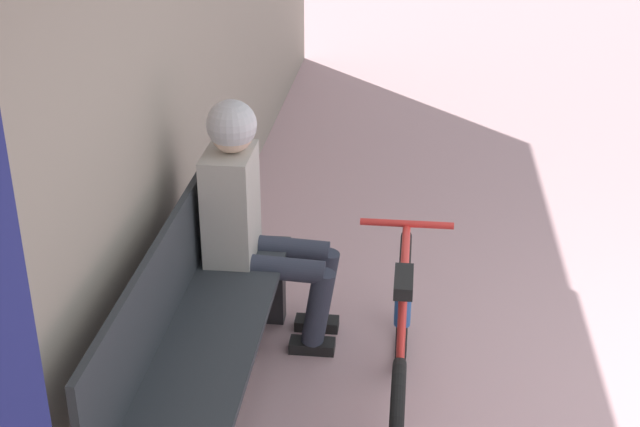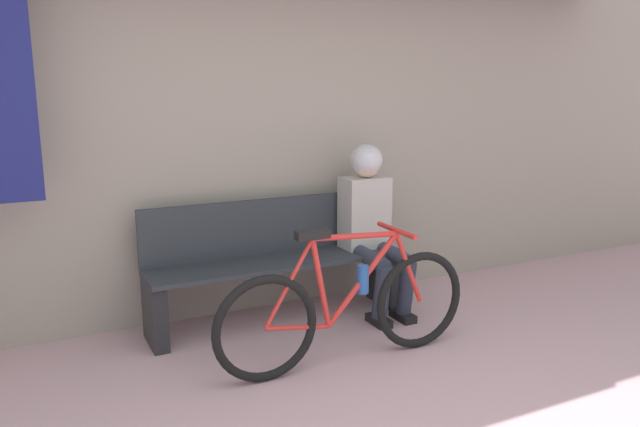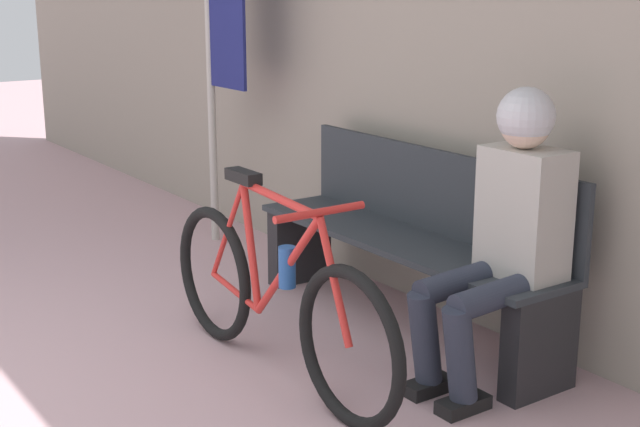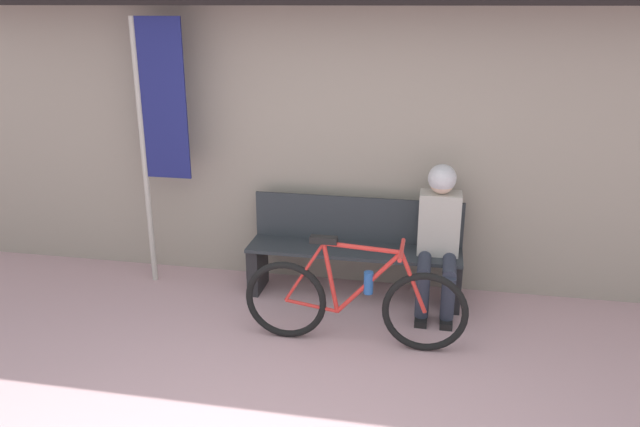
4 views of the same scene
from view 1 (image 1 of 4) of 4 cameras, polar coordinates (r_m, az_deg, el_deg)
The scene contains 4 objects.
storefront_wall at distance 3.12m, azimuth -16.29°, elevation 9.46°, with size 12.00×0.56×3.20m.
park_bench_near at distance 3.73m, azimuth -7.95°, elevation -8.25°, with size 1.83×0.42×0.86m.
bicycle at distance 3.77m, azimuth 5.17°, elevation -8.96°, with size 1.67×0.40×0.85m.
person_seated at distance 4.17m, azimuth -4.43°, elevation 0.36°, with size 0.34×0.62×1.23m.
Camera 1 is at (-2.77, 1.47, 2.47)m, focal length 50.00 mm.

